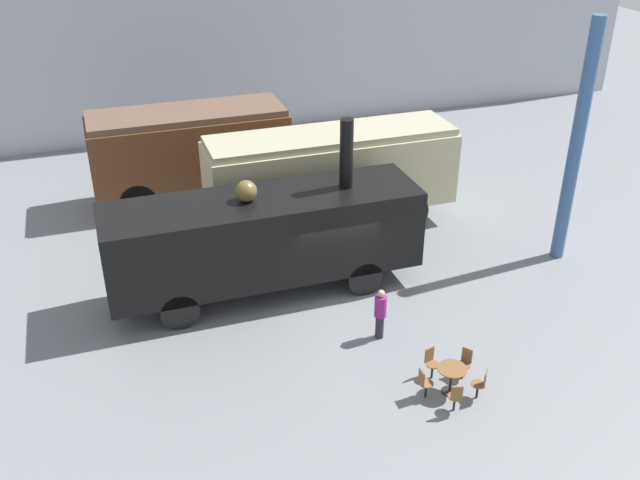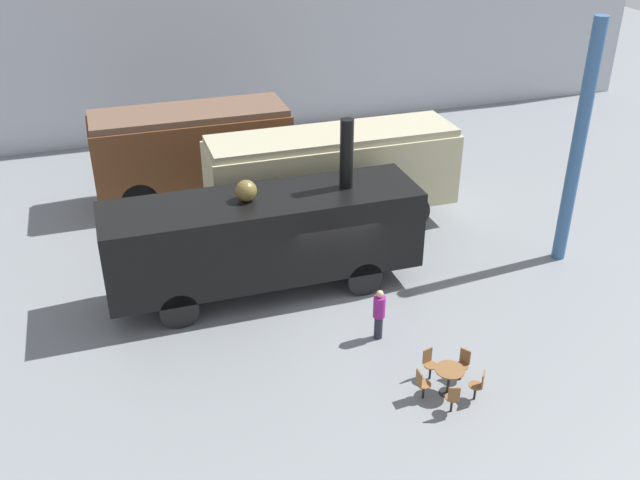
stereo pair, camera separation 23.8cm
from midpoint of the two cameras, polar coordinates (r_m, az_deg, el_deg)
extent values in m
plane|color=gray|center=(22.04, 1.13, -4.74)|extent=(80.00, 80.00, 0.00)
cube|color=#B2B7C1|center=(34.60, -7.98, 15.63)|extent=(44.00, 0.15, 9.00)
cube|color=brown|center=(28.13, -10.66, 7.31)|extent=(7.46, 2.71, 2.45)
cube|color=brown|center=(27.68, -10.91, 9.90)|extent=(7.31, 2.50, 0.24)
cylinder|color=black|center=(27.85, -5.42, 4.28)|extent=(1.40, 0.12, 1.40)
cylinder|color=black|center=(30.18, -6.61, 6.19)|extent=(1.40, 0.12, 1.40)
cylinder|color=black|center=(27.31, -14.58, 2.92)|extent=(1.40, 0.12, 1.40)
cylinder|color=black|center=(29.68, -15.08, 4.97)|extent=(1.40, 0.12, 1.40)
cube|color=beige|center=(25.28, 0.63, 5.40)|extent=(8.83, 2.43, 2.52)
cube|color=tan|center=(24.77, 0.64, 8.34)|extent=(8.65, 2.23, 0.24)
cylinder|color=black|center=(25.87, 7.01, 2.16)|extent=(1.37, 0.12, 1.37)
cylinder|color=black|center=(27.75, 5.01, 4.18)|extent=(1.37, 0.12, 1.37)
cylinder|color=black|center=(24.24, -4.41, 0.39)|extent=(1.37, 0.12, 1.37)
cylinder|color=black|center=(26.25, -5.70, 2.65)|extent=(1.37, 0.12, 1.37)
cube|color=black|center=(21.54, -4.81, 0.38)|extent=(9.48, 2.55, 2.46)
cylinder|color=black|center=(21.26, 1.80, 6.92)|extent=(0.41, 0.41, 2.14)
sphere|color=brown|center=(20.77, -6.25, 3.90)|extent=(0.64, 0.64, 0.64)
cylinder|color=black|center=(21.99, 3.33, -3.13)|extent=(1.13, 0.12, 1.13)
cylinder|color=black|center=(23.95, 1.20, -0.24)|extent=(1.13, 0.12, 1.13)
cylinder|color=black|center=(20.84, -11.45, -5.70)|extent=(1.13, 0.12, 1.13)
cylinder|color=black|center=(22.90, -12.35, -2.42)|extent=(1.13, 0.12, 1.13)
cylinder|color=black|center=(18.86, 9.97, -11.85)|extent=(0.44, 0.44, 0.02)
cylinder|color=black|center=(18.63, 10.06, -10.99)|extent=(0.08, 0.08, 0.71)
cylinder|color=brown|center=(18.40, 10.16, -10.10)|extent=(0.76, 0.76, 0.03)
cylinder|color=black|center=(18.48, 8.09, -11.83)|extent=(0.06, 0.06, 0.42)
cylinder|color=brown|center=(18.34, 8.14, -11.30)|extent=(0.36, 0.36, 0.03)
cube|color=brown|center=(18.14, 7.74, -10.85)|extent=(0.05, 0.29, 0.42)
cylinder|color=black|center=(18.22, 10.31, -12.75)|extent=(0.06, 0.06, 0.42)
cylinder|color=brown|center=(18.08, 10.37, -12.21)|extent=(0.36, 0.36, 0.03)
cube|color=brown|center=(17.82, 10.51, -11.98)|extent=(0.28, 0.13, 0.42)
cylinder|color=black|center=(18.69, 12.10, -11.74)|extent=(0.06, 0.06, 0.42)
cylinder|color=brown|center=(18.54, 12.17, -11.21)|extent=(0.36, 0.36, 0.03)
cube|color=brown|center=(18.39, 12.72, -10.75)|extent=(0.21, 0.25, 0.42)
cylinder|color=black|center=(19.21, 10.99, -10.31)|extent=(0.06, 0.06, 0.42)
cylinder|color=brown|center=(19.08, 11.05, -9.78)|extent=(0.36, 0.36, 0.03)
cube|color=brown|center=(19.05, 11.33, -9.01)|extent=(0.20, 0.26, 0.42)
cylinder|color=black|center=(19.09, 8.60, -10.35)|extent=(0.06, 0.06, 0.42)
cylinder|color=brown|center=(18.95, 8.65, -9.82)|extent=(0.36, 0.36, 0.03)
cube|color=brown|center=(18.90, 8.38, -9.06)|extent=(0.29, 0.12, 0.42)
cylinder|color=#262633|center=(20.28, 4.45, -6.91)|extent=(0.24, 0.24, 0.72)
cylinder|color=#8C1E7A|center=(19.89, 4.52, -5.32)|extent=(0.34, 0.34, 0.64)
sphere|color=tan|center=(19.66, 4.57, -4.29)|extent=(0.21, 0.21, 0.21)
cylinder|color=#386093|center=(23.99, 19.55, 7.16)|extent=(0.44, 0.44, 8.00)
camera|label=1|loc=(0.12, -90.31, -0.17)|focal=40.00mm
camera|label=2|loc=(0.12, 89.69, 0.17)|focal=40.00mm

